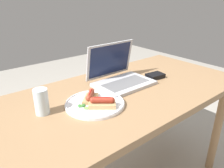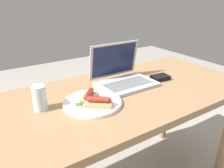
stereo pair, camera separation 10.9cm
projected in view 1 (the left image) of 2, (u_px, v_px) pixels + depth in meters
The scene contains 8 objects.
desk at pixel (124, 104), 1.20m from camera, with size 1.41×0.69×0.72m.
laptop at pixel (120, 77), 1.24m from camera, with size 0.32×0.26×0.22m.
plate at pixel (95, 103), 1.01m from camera, with size 0.28×0.28×0.02m.
sausage_toast_left at pixel (90, 96), 1.03m from camera, with size 0.12×0.12×0.04m.
sausage_toast_middle at pixel (102, 103), 0.97m from camera, with size 0.13×0.12×0.05m.
salad_pile at pixel (84, 106), 0.97m from camera, with size 0.05×0.07×0.01m.
drinking_glass at pixel (41, 102), 0.93m from camera, with size 0.06×0.06×0.11m.
external_drive at pixel (155, 76), 1.33m from camera, with size 0.11×0.09×0.03m.
Camera 1 is at (-0.73, -0.78, 1.21)m, focal length 35.00 mm.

